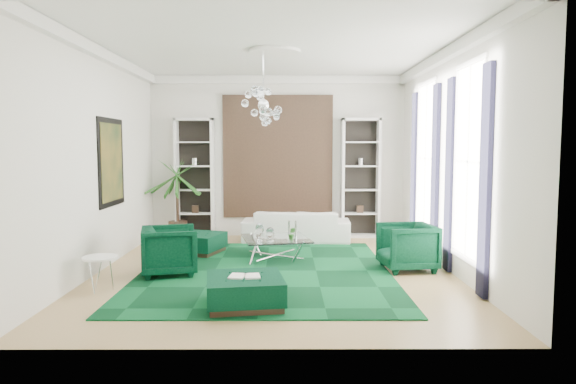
{
  "coord_description": "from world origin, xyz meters",
  "views": [
    {
      "loc": [
        0.2,
        -8.74,
        2.12
      ],
      "look_at": [
        0.23,
        0.5,
        1.32
      ],
      "focal_mm": 32.0,
      "sensor_mm": 36.0,
      "label": 1
    }
  ],
  "objects_px": {
    "ottoman_side": "(198,244)",
    "palm": "(177,187)",
    "armchair_right": "(407,247)",
    "coffee_table": "(276,249)",
    "sofa": "(296,226)",
    "side_table": "(101,274)",
    "armchair_left": "(170,250)",
    "ottoman_front": "(245,291)"
  },
  "relations": [
    {
      "from": "coffee_table",
      "to": "ottoman_side",
      "type": "relative_size",
      "value": 1.33
    },
    {
      "from": "ottoman_front",
      "to": "coffee_table",
      "type": "bearing_deg",
      "value": 82.94
    },
    {
      "from": "armchair_left",
      "to": "ottoman_side",
      "type": "relative_size",
      "value": 0.99
    },
    {
      "from": "ottoman_front",
      "to": "ottoman_side",
      "type": "bearing_deg",
      "value": 109.55
    },
    {
      "from": "sofa",
      "to": "ottoman_side",
      "type": "xyz_separation_m",
      "value": [
        -2.0,
        -1.33,
        -0.15
      ]
    },
    {
      "from": "armchair_right",
      "to": "coffee_table",
      "type": "xyz_separation_m",
      "value": [
        -2.29,
        0.85,
        -0.2
      ]
    },
    {
      "from": "coffee_table",
      "to": "ottoman_front",
      "type": "relative_size",
      "value": 1.2
    },
    {
      "from": "coffee_table",
      "to": "armchair_left",
      "type": "bearing_deg",
      "value": -146.44
    },
    {
      "from": "armchair_left",
      "to": "palm",
      "type": "xyz_separation_m",
      "value": [
        -0.59,
        3.44,
        0.79
      ]
    },
    {
      "from": "armchair_right",
      "to": "palm",
      "type": "bearing_deg",
      "value": -131.21
    },
    {
      "from": "sofa",
      "to": "ottoman_front",
      "type": "height_order",
      "value": "sofa"
    },
    {
      "from": "ottoman_front",
      "to": "side_table",
      "type": "relative_size",
      "value": 1.92
    },
    {
      "from": "ottoman_front",
      "to": "palm",
      "type": "distance_m",
      "value": 5.62
    },
    {
      "from": "sofa",
      "to": "ottoman_side",
      "type": "height_order",
      "value": "sofa"
    },
    {
      "from": "palm",
      "to": "ottoman_front",
      "type": "bearing_deg",
      "value": -69.0
    },
    {
      "from": "armchair_left",
      "to": "side_table",
      "type": "bearing_deg",
      "value": 126.15
    },
    {
      "from": "armchair_right",
      "to": "armchair_left",
      "type": "bearing_deg",
      "value": -92.74
    },
    {
      "from": "ottoman_side",
      "to": "armchair_right",
      "type": "bearing_deg",
      "value": -19.95
    },
    {
      "from": "coffee_table",
      "to": "side_table",
      "type": "distance_m",
      "value": 3.32
    },
    {
      "from": "side_table",
      "to": "armchair_right",
      "type": "bearing_deg",
      "value": 14.77
    },
    {
      "from": "coffee_table",
      "to": "side_table",
      "type": "xyz_separation_m",
      "value": [
        -2.55,
        -2.13,
        0.04
      ]
    },
    {
      "from": "armchair_left",
      "to": "coffee_table",
      "type": "xyz_separation_m",
      "value": [
        1.75,
        1.16,
        -0.2
      ]
    },
    {
      "from": "armchair_right",
      "to": "ottoman_side",
      "type": "xyz_separation_m",
      "value": [
        -3.86,
        1.4,
        -0.21
      ]
    },
    {
      "from": "armchair_right",
      "to": "side_table",
      "type": "distance_m",
      "value": 5.01
    },
    {
      "from": "armchair_left",
      "to": "sofa",
      "type": "bearing_deg",
      "value": -49.7
    },
    {
      "from": "ottoman_side",
      "to": "palm",
      "type": "xyz_separation_m",
      "value": [
        -0.76,
        1.73,
        1.0
      ]
    },
    {
      "from": "sofa",
      "to": "side_table",
      "type": "distance_m",
      "value": 4.99
    },
    {
      "from": "armchair_left",
      "to": "coffee_table",
      "type": "relative_size",
      "value": 0.75
    },
    {
      "from": "armchair_right",
      "to": "sofa",
      "type": "bearing_deg",
      "value": -152.81
    },
    {
      "from": "sofa",
      "to": "palm",
      "type": "xyz_separation_m",
      "value": [
        -2.76,
        0.4,
        0.85
      ]
    },
    {
      "from": "sofa",
      "to": "armchair_right",
      "type": "height_order",
      "value": "armchair_right"
    },
    {
      "from": "ottoman_side",
      "to": "coffee_table",
      "type": "bearing_deg",
      "value": -19.18
    },
    {
      "from": "ottoman_front",
      "to": "palm",
      "type": "relative_size",
      "value": 0.42
    },
    {
      "from": "side_table",
      "to": "ottoman_side",
      "type": "bearing_deg",
      "value": 69.9
    },
    {
      "from": "ottoman_side",
      "to": "sofa",
      "type": "bearing_deg",
      "value": 33.72
    },
    {
      "from": "armchair_right",
      "to": "ottoman_side",
      "type": "height_order",
      "value": "armchair_right"
    },
    {
      "from": "armchair_right",
      "to": "coffee_table",
      "type": "relative_size",
      "value": 0.75
    },
    {
      "from": "side_table",
      "to": "palm",
      "type": "bearing_deg",
      "value": 87.2
    },
    {
      "from": "coffee_table",
      "to": "sofa",
      "type": "bearing_deg",
      "value": 77.32
    },
    {
      "from": "armchair_left",
      "to": "coffee_table",
      "type": "bearing_deg",
      "value": -70.6
    },
    {
      "from": "ottoman_side",
      "to": "palm",
      "type": "distance_m",
      "value": 2.14
    },
    {
      "from": "ottoman_front",
      "to": "sofa",
      "type": "bearing_deg",
      "value": 80.69
    }
  ]
}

